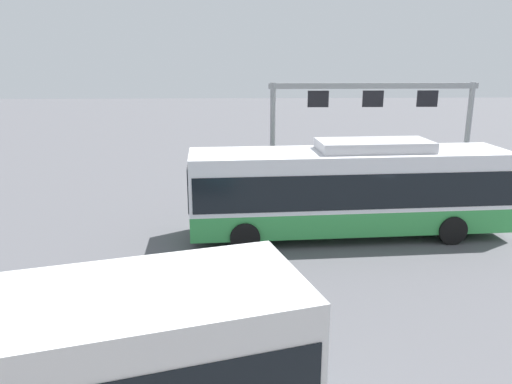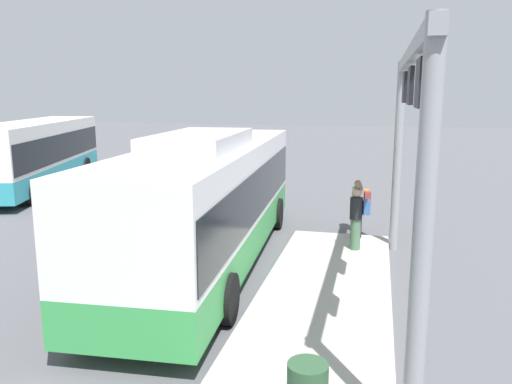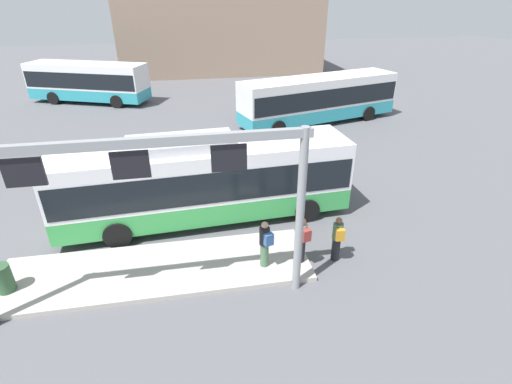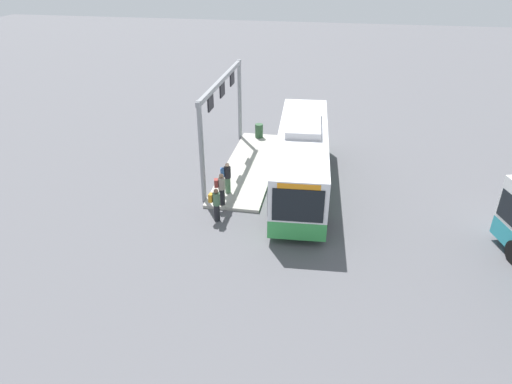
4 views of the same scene
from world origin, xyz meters
The scene contains 8 objects.
ground_plane centered at (0.00, 0.00, 0.00)m, with size 120.00×120.00×0.00m, color #56565B.
platform_curb centered at (-1.87, -3.10, 0.08)m, with size 10.00×2.80×0.16m, color #B2ADA3.
bus_main centered at (-0.01, 0.00, 1.81)m, with size 11.32×3.22×3.46m.
person_boarding centered at (2.84, -3.61, 1.05)m, with size 0.43×0.58×1.67m.
person_waiting_near centered at (4.09, -3.55, 0.89)m, with size 0.37×0.55×1.67m.
person_waiting_mid centered at (1.61, -3.62, 1.05)m, with size 0.46×0.59×1.67m.
platform_sign_gantry centered at (-1.92, -4.63, 3.74)m, with size 9.02×0.24×5.20m.
trash_bin centered at (-6.29, -3.37, 0.61)m, with size 0.52×0.52×0.90m, color #2D5133.
Camera 4 is at (21.67, 1.56, 11.37)m, focal length 31.98 mm.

